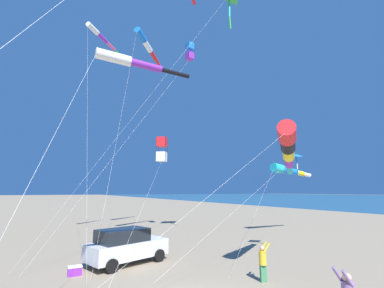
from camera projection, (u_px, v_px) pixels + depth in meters
parked_car at (126, 245)px, 14.31m from camera, size 4.66×3.12×1.85m
cooler_box at (75, 271)px, 12.27m from camera, size 0.62×0.42×0.42m
person_bystander_far at (263, 260)px, 11.49m from camera, size 0.55×0.45×1.65m
kite_windsock_green_low_center at (147, 45)px, 26.92m from camera, size 8.42×13.78×19.41m
kite_windsock_black_fish_shape at (288, 147)px, 13.42m from camera, size 13.44×4.16×7.09m
kite_delta_striped_overhead at (296, 156)px, 17.02m from camera, size 10.24×0.85×6.35m
kite_windsock_yellow_midlevel at (101, 37)px, 23.09m from camera, size 3.81×11.97×17.57m
kite_box_long_streamer_right at (162, 149)px, 19.40m from camera, size 6.97×12.20×7.81m
kite_windsock_purple_drifting at (132, 62)px, 9.56m from camera, size 6.34×3.70×8.71m
kite_box_orange_high_right at (190, 52)px, 24.28m from camera, size 11.60×5.07×17.40m
kite_windsock_long_streamer_left at (287, 170)px, 25.46m from camera, size 16.15×8.13×6.49m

